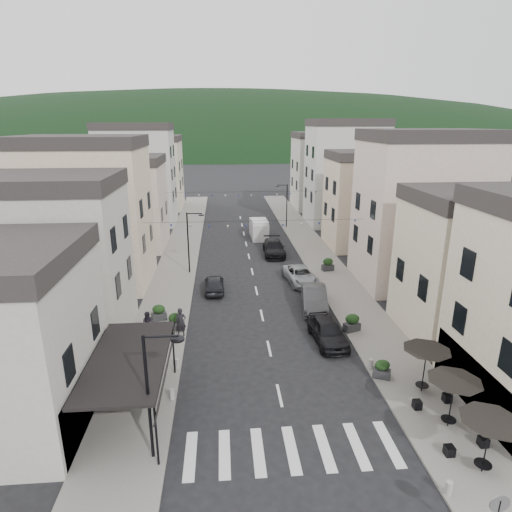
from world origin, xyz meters
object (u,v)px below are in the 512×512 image
(parked_car_b, at_px, (314,298))
(pedestrian_b, at_px, (148,324))
(parked_car_c, at_px, (300,275))
(pedestrian_a, at_px, (181,322))
(parked_car_d, at_px, (274,248))
(parked_car_e, at_px, (214,284))
(parked_car_a, at_px, (328,331))
(delivery_van, at_px, (259,228))

(parked_car_b, height_order, pedestrian_b, pedestrian_b)
(parked_car_c, xyz_separation_m, pedestrian_a, (-9.95, -9.58, 0.39))
(parked_car_d, relative_size, parked_car_e, 1.32)
(parked_car_b, height_order, parked_car_c, parked_car_b)
(parked_car_a, height_order, pedestrian_a, pedestrian_a)
(parked_car_c, height_order, pedestrian_b, pedestrian_b)
(parked_car_b, relative_size, pedestrian_b, 2.93)
(parked_car_e, xyz_separation_m, delivery_van, (5.45, 17.75, 0.47))
(parked_car_e, height_order, pedestrian_a, pedestrian_a)
(parked_car_e, xyz_separation_m, pedestrian_b, (-4.34, -8.02, 0.30))
(parked_car_e, height_order, delivery_van, delivery_van)
(parked_car_d, bearing_deg, parked_car_e, -120.75)
(parked_car_e, distance_m, pedestrian_a, 8.39)
(parked_car_c, relative_size, pedestrian_a, 2.60)
(parked_car_c, height_order, pedestrian_a, pedestrian_a)
(parked_car_d, xyz_separation_m, parked_car_e, (-6.45, -10.23, -0.09))
(parked_car_c, bearing_deg, parked_car_d, 91.19)
(delivery_van, bearing_deg, parked_car_a, -86.84)
(parked_car_c, bearing_deg, parked_car_e, -176.84)
(delivery_van, distance_m, pedestrian_b, 27.57)
(delivery_van, xyz_separation_m, pedestrian_b, (-9.79, -25.77, -0.17))
(parked_car_a, distance_m, parked_car_b, 5.42)
(parked_car_d, distance_m, parked_car_e, 12.09)
(parked_car_b, relative_size, delivery_van, 1.03)
(parked_car_b, xyz_separation_m, parked_car_d, (-1.42, 14.40, -0.06))
(pedestrian_a, bearing_deg, parked_car_e, 73.51)
(parked_car_c, bearing_deg, pedestrian_b, -149.54)
(parked_car_e, bearing_deg, pedestrian_a, 74.17)
(parked_car_b, distance_m, pedestrian_a, 10.76)
(parked_car_d, bearing_deg, parked_car_b, -82.89)
(parked_car_b, bearing_deg, parked_car_a, -85.10)
(parked_car_c, xyz_separation_m, pedestrian_b, (-12.14, -9.51, 0.30))
(parked_car_c, bearing_deg, parked_car_b, -96.95)
(pedestrian_a, bearing_deg, delivery_van, 72.01)
(parked_car_b, bearing_deg, pedestrian_a, -150.97)
(parked_car_a, relative_size, parked_car_c, 0.92)
(pedestrian_b, bearing_deg, parked_car_a, -3.56)
(pedestrian_a, bearing_deg, pedestrian_b, 176.44)
(parked_car_d, relative_size, pedestrian_a, 2.80)
(parked_car_e, relative_size, pedestrian_a, 2.11)
(parked_car_d, bearing_deg, delivery_van, 99.04)
(parked_car_a, bearing_deg, parked_car_d, 89.33)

